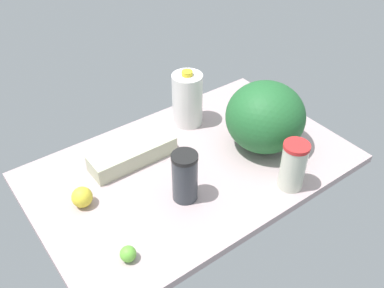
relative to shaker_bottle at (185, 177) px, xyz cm
name	(u,v)px	position (x,y,z in cm)	size (l,w,h in cm)	color
countertop	(192,167)	(-12.14, -12.36, -10.99)	(120.00, 76.00, 3.00)	#B49DA0
shaker_bottle	(185,177)	(0.00, 0.00, 0.00)	(9.06, 9.06, 18.89)	#33393F
milk_jug	(187,99)	(-27.42, -36.29, 2.03)	(12.75, 12.75, 24.60)	white
egg_carton	(133,154)	(4.78, -27.53, -6.08)	(33.71, 11.06, 6.81)	#BCBE9E
tumbler_cup	(293,166)	(-33.67, 17.74, -0.06)	(9.19, 9.19, 18.77)	beige
watermelon	(265,117)	(-42.04, -5.39, 4.20)	(30.74, 30.74, 27.37)	#23642F
lemon_near_front	(82,197)	(30.27, -17.67, -5.89)	(7.20, 7.20, 7.20)	yellow
lime_beside_bowl	(128,254)	(29.11, 11.29, -6.96)	(5.05, 5.05, 5.05)	#65B93C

